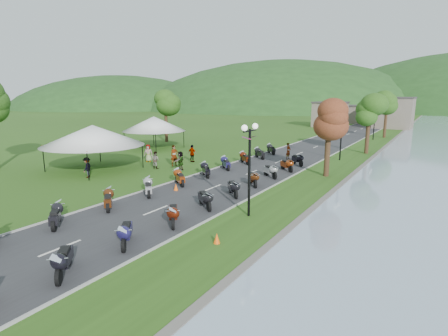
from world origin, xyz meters
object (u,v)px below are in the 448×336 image
Objects in this scene: pedestrian_b at (156,168)px; pedestrian_c at (88,177)px; vendor_tent_main at (94,148)px; pedestrian_a at (175,166)px.

pedestrian_c reaches higher than pedestrian_b.
vendor_tent_main is 2.99× the size of pedestrian_a.
vendor_tent_main is 7.34m from pedestrian_a.
pedestrian_c is at bearing -49.36° from vendor_tent_main.
pedestrian_a reaches higher than pedestrian_b.
pedestrian_b is at bearing 128.22° from pedestrian_c.
vendor_tent_main reaches higher than pedestrian_b.
pedestrian_a is at bearing 46.16° from vendor_tent_main.
pedestrian_a is at bearing -112.29° from pedestrian_b.
pedestrian_c is (-2.89, -7.44, 0.00)m from pedestrian_a.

